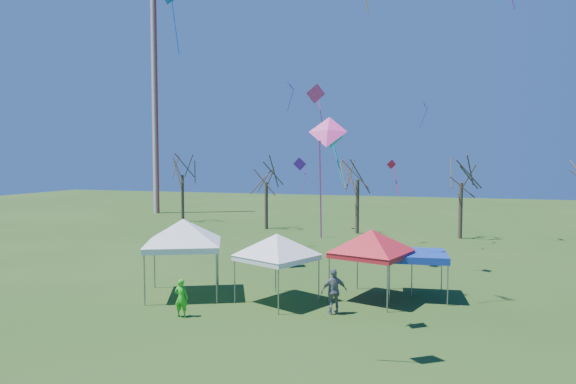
# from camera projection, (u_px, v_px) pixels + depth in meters

# --- Properties ---
(ground) EXTENTS (140.00, 140.00, 0.00)m
(ground) POSITION_uv_depth(u_px,v_px,m) (311.00, 321.00, 20.20)
(ground) COLOR #244716
(ground) RESTS_ON ground
(radio_mast) EXTENTS (0.70, 0.70, 25.00)m
(radio_mast) POSITION_uv_depth(u_px,v_px,m) (155.00, 107.00, 60.14)
(radio_mast) COLOR silver
(radio_mast) RESTS_ON ground
(tree_0) EXTENTS (3.83, 3.83, 8.44)m
(tree_0) POSITION_uv_depth(u_px,v_px,m) (182.00, 158.00, 52.09)
(tree_0) COLOR #3D2D21
(tree_0) RESTS_ON ground
(tree_1) EXTENTS (3.42, 3.42, 7.54)m
(tree_1) POSITION_uv_depth(u_px,v_px,m) (266.00, 166.00, 46.52)
(tree_1) COLOR #3D2D21
(tree_1) RESTS_ON ground
(tree_2) EXTENTS (3.71, 3.71, 8.18)m
(tree_2) POSITION_uv_depth(u_px,v_px,m) (358.00, 160.00, 43.72)
(tree_2) COLOR #3D2D21
(tree_2) RESTS_ON ground
(tree_3) EXTENTS (3.59, 3.59, 7.91)m
(tree_3) POSITION_uv_depth(u_px,v_px,m) (462.00, 163.00, 40.91)
(tree_3) COLOR #3D2D21
(tree_3) RESTS_ON ground
(tent_white_west) EXTENTS (4.40, 4.40, 4.15)m
(tent_white_west) POSITION_uv_depth(u_px,v_px,m) (183.00, 224.00, 23.86)
(tent_white_west) COLOR gray
(tent_white_west) RESTS_ON ground
(tent_white_mid) EXTENTS (3.77, 3.77, 3.55)m
(tent_white_mid) POSITION_uv_depth(u_px,v_px,m) (277.00, 238.00, 22.72)
(tent_white_mid) COLOR gray
(tent_white_mid) RESTS_ON ground
(tent_red) EXTENTS (4.03, 4.03, 3.71)m
(tent_red) POSITION_uv_depth(u_px,v_px,m) (372.00, 234.00, 23.08)
(tent_red) COLOR gray
(tent_red) RESTS_ON ground
(tent_blue) EXTENTS (2.95, 2.95, 2.09)m
(tent_blue) POSITION_uv_depth(u_px,v_px,m) (417.00, 256.00, 23.61)
(tent_blue) COLOR gray
(tent_blue) RESTS_ON ground
(person_green) EXTENTS (0.60, 0.43, 1.55)m
(person_green) POSITION_uv_depth(u_px,v_px,m) (181.00, 298.00, 20.70)
(person_green) COLOR green
(person_green) RESTS_ON ground
(person_grey) EXTENTS (1.19, 0.98, 1.89)m
(person_grey) POSITION_uv_depth(u_px,v_px,m) (334.00, 291.00, 21.08)
(person_grey) COLOR slate
(person_grey) RESTS_ON ground
(kite_2) EXTENTS (1.06, 1.28, 2.70)m
(kite_2) POSITION_uv_depth(u_px,v_px,m) (291.00, 86.00, 45.40)
(kite_2) COLOR #5118AE
(kite_2) RESTS_ON ground
(kite_1) EXTENTS (0.89, 1.11, 2.19)m
(kite_1) POSITION_uv_depth(u_px,v_px,m) (335.00, 137.00, 18.67)
(kite_1) COLOR #0C9FB9
(kite_1) RESTS_ON ground
(kite_11) EXTENTS (1.57, 1.43, 3.24)m
(kite_11) POSITION_uv_depth(u_px,v_px,m) (316.00, 94.00, 36.21)
(kite_11) COLOR #DF3190
(kite_11) RESTS_ON ground
(kite_22) EXTENTS (0.98, 0.90, 2.71)m
(kite_22) POSITION_uv_depth(u_px,v_px,m) (392.00, 166.00, 38.36)
(kite_22) COLOR #E31540
(kite_22) RESTS_ON ground
(kite_5) EXTENTS (1.24, 0.88, 3.75)m
(kite_5) POSITION_uv_depth(u_px,v_px,m) (327.00, 133.00, 15.28)
(kite_5) COLOR #F4369A
(kite_5) RESTS_ON ground
(kite_19) EXTENTS (0.53, 0.74, 1.98)m
(kite_19) POSITION_uv_depth(u_px,v_px,m) (424.00, 105.00, 35.24)
(kite_19) COLOR blue
(kite_19) RESTS_ON ground
(kite_13) EXTENTS (1.12, 0.81, 2.86)m
(kite_13) POSITION_uv_depth(u_px,v_px,m) (300.00, 164.00, 41.21)
(kite_13) COLOR #5C19B5
(kite_13) RESTS_ON ground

